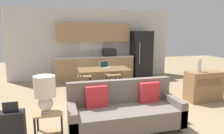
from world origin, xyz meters
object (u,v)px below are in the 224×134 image
vase (199,65)px  suitcase (12,128)px  dining_table (104,71)px  dining_chair_far_right (112,72)px  couch (124,111)px  credenza (203,86)px  side_table (49,121)px  dining_chair_far_left (84,73)px  laptop (106,66)px  table_lamp (45,91)px  refrigerator (141,54)px

vase → suitcase: 4.46m
dining_table → dining_chair_far_right: 0.89m
dining_chair_far_right → dining_table: bearing=-127.5°
couch → suitcase: bearing=-177.1°
credenza → couch: bearing=-159.2°
side_table → dining_chair_far_right: dining_chair_far_right is taller
vase → suitcase: size_ratio=0.50×
dining_chair_far_right → credenza: bearing=-49.2°
dining_chair_far_left → laptop: bearing=-43.3°
vase → side_table: bearing=-163.3°
couch → credenza: 2.73m
table_lamp → laptop: size_ratio=1.47×
couch → side_table: couch is taller
dining_chair_far_left → suitcase: size_ratio=1.24×
dining_chair_far_left → suitcase: dining_chair_far_left is taller
refrigerator → vase: bearing=-85.0°
table_lamp → suitcase: (-0.53, 0.06, -0.60)m
credenza → dining_chair_far_left: 3.50m
laptop → couch: bearing=-121.1°
side_table → credenza: bearing=15.7°
dining_table → dining_chair_far_left: 0.93m
dining_chair_far_left → suitcase: bearing=-111.7°
credenza → refrigerator: bearing=98.1°
refrigerator → suitcase: (-4.00, -4.21, -0.63)m
side_table → dining_table: bearing=57.5°
couch → laptop: size_ratio=5.17×
dining_chair_far_left → dining_chair_far_right: bearing=2.6°
dining_chair_far_right → laptop: bearing=-127.9°
couch → laptop: laptop is taller
dining_table → refrigerator: bearing=44.7°
dining_table → couch: couch is taller
dining_table → couch: (-0.08, -2.12, -0.36)m
credenza → vase: bearing=171.8°
table_lamp → dining_chair_far_left: 3.24m
credenza → dining_chair_far_left: dining_chair_far_left is taller
side_table → dining_chair_far_right: 3.53m
laptop → dining_chair_far_left: bearing=104.6°
dining_table → vase: bearing=-26.1°
credenza → dining_chair_far_left: (-2.92, 1.93, 0.11)m
dining_chair_far_right → suitcase: size_ratio=1.24×
vase → laptop: 2.54m
credenza → vase: (-0.18, 0.03, 0.56)m
table_lamp → credenza: (3.92, 1.13, -0.50)m
side_table → vase: bearing=16.7°
dining_chair_far_right → side_table: bearing=-128.2°
couch → suitcase: size_ratio=2.81×
couch → suitcase: 1.91m
vase → refrigerator: bearing=95.0°
table_lamp → credenza: size_ratio=0.63×
dining_table → credenza: 2.73m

